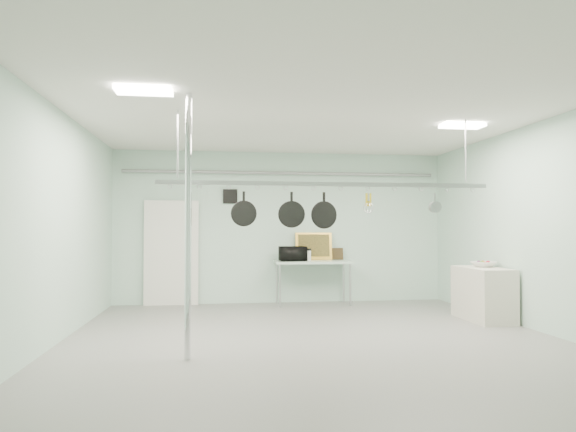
{
  "coord_description": "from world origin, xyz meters",
  "views": [
    {
      "loc": [
        -1.33,
        -6.86,
        1.55
      ],
      "look_at": [
        -0.27,
        1.0,
        1.76
      ],
      "focal_mm": 32.0,
      "sensor_mm": 36.0,
      "label": 1
    }
  ],
  "objects": [
    {
      "name": "floor",
      "position": [
        0.0,
        0.0,
        0.0
      ],
      "size": [
        8.0,
        8.0,
        0.0
      ],
      "primitive_type": "plane",
      "color": "gray",
      "rests_on": "ground"
    },
    {
      "name": "ceiling",
      "position": [
        0.0,
        0.0,
        3.19
      ],
      "size": [
        7.0,
        8.0,
        0.02
      ],
      "primitive_type": "cube",
      "color": "silver",
      "rests_on": "back_wall"
    },
    {
      "name": "back_wall",
      "position": [
        0.0,
        3.99,
        1.6
      ],
      "size": [
        7.0,
        0.02,
        3.2
      ],
      "primitive_type": "cube",
      "color": "#B2D5C5",
      "rests_on": "floor"
    },
    {
      "name": "right_wall",
      "position": [
        3.49,
        0.0,
        1.6
      ],
      "size": [
        0.02,
        8.0,
        3.2
      ],
      "primitive_type": "cube",
      "color": "#B2D5C5",
      "rests_on": "floor"
    },
    {
      "name": "door",
      "position": [
        -2.3,
        3.94,
        1.05
      ],
      "size": [
        1.1,
        0.1,
        2.2
      ],
      "primitive_type": "cube",
      "color": "silver",
      "rests_on": "floor"
    },
    {
      "name": "wall_vent",
      "position": [
        -1.1,
        3.97,
        2.25
      ],
      "size": [
        0.3,
        0.04,
        0.3
      ],
      "primitive_type": "cube",
      "color": "black",
      "rests_on": "back_wall"
    },
    {
      "name": "conduit_pipe",
      "position": [
        0.0,
        3.9,
        2.75
      ],
      "size": [
        6.6,
        0.07,
        0.07
      ],
      "primitive_type": "cylinder",
      "rotation": [
        0.0,
        1.57,
        0.0
      ],
      "color": "gray",
      "rests_on": "back_wall"
    },
    {
      "name": "chrome_pole",
      "position": [
        -1.7,
        -0.6,
        1.6
      ],
      "size": [
        0.08,
        0.08,
        3.2
      ],
      "primitive_type": "cylinder",
      "color": "silver",
      "rests_on": "floor"
    },
    {
      "name": "prep_table",
      "position": [
        0.6,
        3.6,
        0.83
      ],
      "size": [
        1.6,
        0.7,
        0.91
      ],
      "color": "#B2D1BC",
      "rests_on": "floor"
    },
    {
      "name": "side_cabinet",
      "position": [
        3.15,
        1.4,
        0.45
      ],
      "size": [
        0.6,
        1.2,
        0.9
      ],
      "primitive_type": "cube",
      "color": "beige",
      "rests_on": "floor"
    },
    {
      "name": "pot_rack",
      "position": [
        0.2,
        0.3,
        2.23
      ],
      "size": [
        4.8,
        0.06,
        1.0
      ],
      "color": "#B7B7BC",
      "rests_on": "ceiling"
    },
    {
      "name": "light_panel_left",
      "position": [
        -2.2,
        -0.8,
        3.16
      ],
      "size": [
        0.65,
        0.3,
        0.05
      ],
      "primitive_type": "cube",
      "color": "white",
      "rests_on": "ceiling"
    },
    {
      "name": "light_panel_right",
      "position": [
        2.4,
        0.6,
        3.16
      ],
      "size": [
        0.65,
        0.3,
        0.05
      ],
      "primitive_type": "cube",
      "color": "white",
      "rests_on": "ceiling"
    },
    {
      "name": "microwave",
      "position": [
        0.18,
        3.57,
        1.05
      ],
      "size": [
        0.56,
        0.4,
        0.3
      ],
      "primitive_type": "imported",
      "rotation": [
        0.0,
        0.0,
        3.22
      ],
      "color": "black",
      "rests_on": "prep_table"
    },
    {
      "name": "coffee_canister",
      "position": [
        0.49,
        3.59,
        1.01
      ],
      "size": [
        0.15,
        0.15,
        0.21
      ],
      "primitive_type": "cylinder",
      "rotation": [
        0.0,
        0.0,
        0.02
      ],
      "color": "white",
      "rests_on": "prep_table"
    },
    {
      "name": "painting_large",
      "position": [
        0.67,
        3.9,
        1.2
      ],
      "size": [
        0.78,
        0.16,
        0.58
      ],
      "primitive_type": "cube",
      "rotation": [
        -0.14,
        0.0,
        -0.03
      ],
      "color": "gold",
      "rests_on": "prep_table"
    },
    {
      "name": "painting_small",
      "position": [
        1.16,
        3.9,
        1.03
      ],
      "size": [
        0.31,
        0.1,
        0.25
      ],
      "primitive_type": "cube",
      "rotation": [
        -0.17,
        0.0,
        -0.07
      ],
      "color": "#312411",
      "rests_on": "prep_table"
    },
    {
      "name": "fruit_bowl",
      "position": [
        3.23,
        1.51,
        0.95
      ],
      "size": [
        0.5,
        0.5,
        0.1
      ],
      "primitive_type": "imported",
      "rotation": [
        0.0,
        0.0,
        0.33
      ],
      "color": "white",
      "rests_on": "side_cabinet"
    },
    {
      "name": "skillet_left",
      "position": [
        -0.99,
        0.3,
        1.85
      ],
      "size": [
        0.36,
        0.12,
        0.48
      ],
      "primitive_type": null,
      "rotation": [
        0.0,
        0.0,
        -0.16
      ],
      "color": "black",
      "rests_on": "pot_rack"
    },
    {
      "name": "skillet_mid",
      "position": [
        -0.32,
        0.3,
        1.83
      ],
      "size": [
        0.38,
        0.12,
        0.51
      ],
      "primitive_type": null,
      "rotation": [
        0.0,
        0.0,
        -0.15
      ],
      "color": "black",
      "rests_on": "pot_rack"
    },
    {
      "name": "skillet_right",
      "position": [
        0.15,
        0.3,
        1.82
      ],
      "size": [
        0.39,
        0.13,
        0.53
      ],
      "primitive_type": null,
      "rotation": [
        0.0,
        0.0,
        0.19
      ],
      "color": "black",
      "rests_on": "pot_rack"
    },
    {
      "name": "whisk",
      "position": [
        0.81,
        0.3,
        1.94
      ],
      "size": [
        0.16,
        0.16,
        0.28
      ],
      "primitive_type": null,
      "rotation": [
        0.0,
        0.0,
        0.06
      ],
      "color": "#B0B0B5",
      "rests_on": "pot_rack"
    },
    {
      "name": "grater",
      "position": [
        0.81,
        0.3,
        1.98
      ],
      "size": [
        0.09,
        0.02,
        0.21
      ],
      "primitive_type": null,
      "rotation": [
        0.0,
        0.0,
        0.08
      ],
      "color": "yellow",
      "rests_on": "pot_rack"
    },
    {
      "name": "saucepan",
      "position": [
        1.81,
        0.3,
        1.94
      ],
      "size": [
        0.18,
        0.13,
        0.29
      ],
      "primitive_type": null,
      "rotation": [
        0.0,
        0.0,
        0.2
      ],
      "color": "#A8A8AC",
      "rests_on": "pot_rack"
    },
    {
      "name": "fruit_cluster",
      "position": [
        3.23,
        1.51,
        0.99
      ],
      "size": [
        0.24,
        0.24,
        0.09
      ],
      "primitive_type": null,
      "color": "#A90F21",
      "rests_on": "fruit_bowl"
    }
  ]
}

